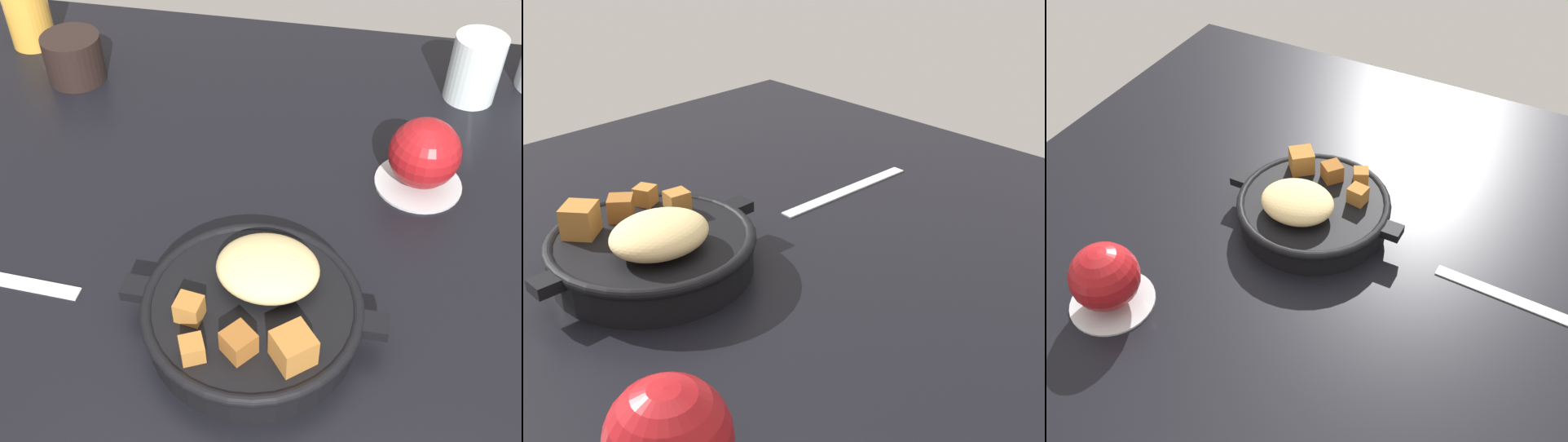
# 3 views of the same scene
# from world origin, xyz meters

# --- Properties ---
(ground_plane) EXTENTS (1.02, 1.02, 0.02)m
(ground_plane) POSITION_xyz_m (0.00, 0.00, -0.01)
(ground_plane) COLOR black
(cast_iron_skillet) EXTENTS (0.25, 0.21, 0.07)m
(cast_iron_skillet) POSITION_xyz_m (0.05, -0.08, 0.03)
(cast_iron_skillet) COLOR black
(cast_iron_skillet) RESTS_ON ground_plane
(red_apple) EXTENTS (0.08, 0.08, 0.08)m
(red_apple) POSITION_xyz_m (0.20, 0.16, 0.05)
(red_apple) COLOR maroon
(red_apple) RESTS_ON saucer_plate
(butter_knife) EXTENTS (0.21, 0.02, 0.00)m
(butter_knife) POSITION_xyz_m (-0.23, -0.07, 0.00)
(butter_knife) COLOR silver
(butter_knife) RESTS_ON ground_plane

